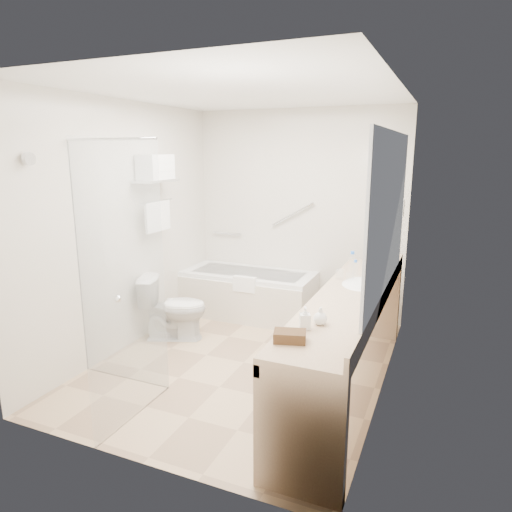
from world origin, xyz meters
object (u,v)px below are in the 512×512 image
at_px(vanity_counter, 349,321).
at_px(water_bottle_left, 352,263).
at_px(bathtub, 249,293).
at_px(amenity_basket, 290,336).
at_px(toilet, 174,308).

bearing_deg(vanity_counter, water_bottle_left, 100.44).
distance_m(bathtub, amenity_basket, 2.85).
bearing_deg(toilet, water_bottle_left, -101.31).
height_order(bathtub, toilet, toilet).
distance_m(vanity_counter, toilet, 2.04).
bearing_deg(amenity_basket, toilet, 141.53).
bearing_deg(vanity_counter, amenity_basket, -98.67).
bearing_deg(water_bottle_left, toilet, -170.10).
relative_size(toilet, amenity_basket, 3.55).
bearing_deg(water_bottle_left, vanity_counter, -79.56).
relative_size(vanity_counter, water_bottle_left, 12.25).
distance_m(amenity_basket, water_bottle_left, 1.77).
distance_m(toilet, water_bottle_left, 1.96).
relative_size(bathtub, toilet, 2.27).
height_order(bathtub, amenity_basket, amenity_basket).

